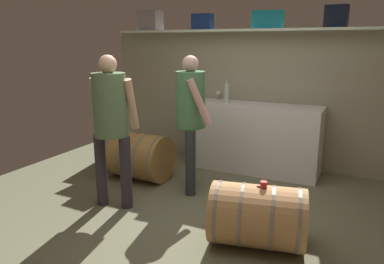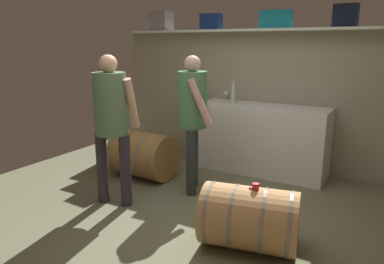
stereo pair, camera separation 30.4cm
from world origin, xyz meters
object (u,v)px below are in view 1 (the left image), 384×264
object	(u,v)px
wine_barrel_near	(257,216)
tasting_cup	(264,184)
toolcase_grey	(150,21)
toolcase_teal	(268,20)
visitor_tasting	(191,110)
wine_glass	(218,93)
wine_barrel_far	(139,156)
winemaker_pouring	(111,116)
toolcase_navy	(202,22)
wine_bottle_clear	(227,93)
toolcase_black	(336,16)
work_cabinet	(255,138)

from	to	relation	value
wine_barrel_near	tasting_cup	distance (m)	0.31
toolcase_grey	wine_barrel_near	size ratio (longest dim) A/B	0.38
wine_barrel_near	toolcase_teal	bearing A→B (deg)	92.93
visitor_tasting	wine_barrel_near	bearing A→B (deg)	25.07
wine_glass	wine_barrel_far	world-z (taller)	wine_glass
wine_barrel_far	winemaker_pouring	size ratio (longest dim) A/B	0.49
toolcase_navy	wine_glass	xyz separation A→B (m)	(0.27, 0.01, -1.05)
wine_barrel_far	wine_bottle_clear	bearing A→B (deg)	50.20
toolcase_grey	toolcase_black	xyz separation A→B (m)	(2.77, 0.00, -0.01)
toolcase_grey	work_cabinet	xyz separation A→B (m)	(1.85, -0.21, -1.66)
visitor_tasting	toolcase_grey	bearing A→B (deg)	-159.44
work_cabinet	wine_barrel_far	world-z (taller)	work_cabinet
wine_bottle_clear	wine_glass	bearing A→B (deg)	131.97
toolcase_teal	wine_barrel_far	size ratio (longest dim) A/B	0.48
wine_glass	tasting_cup	distance (m)	2.60
wine_glass	tasting_cup	world-z (taller)	wine_glass
toolcase_grey	toolcase_teal	bearing A→B (deg)	2.20
toolcase_grey	wine_bottle_clear	bearing A→B (deg)	-7.75
wine_glass	visitor_tasting	xyz separation A→B (m)	(0.17, -1.30, -0.03)
toolcase_teal	work_cabinet	distance (m)	1.64
toolcase_grey	work_cabinet	world-z (taller)	toolcase_grey
wine_bottle_clear	visitor_tasting	world-z (taller)	visitor_tasting
wine_bottle_clear	winemaker_pouring	xyz separation A→B (m)	(-0.63, -1.83, -0.07)
toolcase_navy	wine_glass	distance (m)	1.08
toolcase_grey	toolcase_teal	distance (m)	1.89
work_cabinet	wine_barrel_near	distance (m)	2.08
toolcase_teal	winemaker_pouring	size ratio (longest dim) A/B	0.24
toolcase_teal	wine_barrel_near	bearing A→B (deg)	-75.47
toolcase_grey	tasting_cup	world-z (taller)	toolcase_grey
toolcase_black	toolcase_navy	bearing A→B (deg)	-177.66
work_cabinet	wine_barrel_near	xyz separation A→B (m)	(0.61, -1.98, -0.19)
toolcase_navy	winemaker_pouring	distance (m)	2.34
toolcase_grey	visitor_tasting	xyz separation A→B (m)	(1.35, -1.29, -1.12)
toolcase_black	visitor_tasting	world-z (taller)	toolcase_black
toolcase_teal	wine_bottle_clear	world-z (taller)	toolcase_teal
wine_bottle_clear	wine_barrel_far	bearing A→B (deg)	-131.65
wine_barrel_near	winemaker_pouring	bearing A→B (deg)	164.65
toolcase_teal	visitor_tasting	distance (m)	1.77
wine_bottle_clear	wine_barrel_near	world-z (taller)	wine_bottle_clear
work_cabinet	visitor_tasting	size ratio (longest dim) A/B	1.09
work_cabinet	wine_bottle_clear	bearing A→B (deg)	-175.25
toolcase_black	work_cabinet	distance (m)	1.90
toolcase_navy	work_cabinet	bearing A→B (deg)	-17.28
work_cabinet	wine_barrel_far	bearing A→B (deg)	-142.16
toolcase_teal	tasting_cup	xyz separation A→B (m)	(0.61, -2.19, -1.50)
wine_bottle_clear	wine_glass	distance (m)	0.35
toolcase_teal	visitor_tasting	world-z (taller)	toolcase_teal
toolcase_navy	work_cabinet	world-z (taller)	toolcase_navy
toolcase_navy	work_cabinet	xyz separation A→B (m)	(0.93, -0.21, -1.62)
toolcase_teal	wine_bottle_clear	size ratio (longest dim) A/B	1.21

